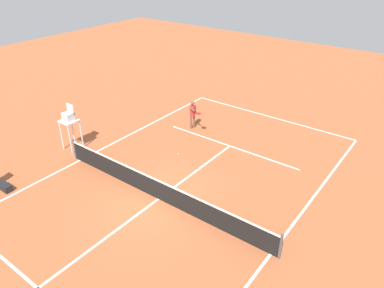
{
  "coord_description": "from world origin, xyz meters",
  "views": [
    {
      "loc": [
        -8.48,
        8.95,
        9.43
      ],
      "look_at": [
        0.86,
        -3.47,
        0.8
      ],
      "focal_mm": 34.18,
      "sensor_mm": 36.0,
      "label": 1
    }
  ],
  "objects_px": {
    "tennis_ball": "(178,154)",
    "equipment_bag": "(5,187)",
    "player_serving": "(193,113)",
    "umpire_chair": "(69,120)"
  },
  "relations": [
    {
      "from": "player_serving",
      "to": "equipment_bag",
      "type": "xyz_separation_m",
      "value": [
        2.94,
        9.67,
        -0.84
      ]
    },
    {
      "from": "tennis_ball",
      "to": "equipment_bag",
      "type": "bearing_deg",
      "value": 58.86
    },
    {
      "from": "equipment_bag",
      "to": "tennis_ball",
      "type": "bearing_deg",
      "value": -121.14
    },
    {
      "from": "player_serving",
      "to": "equipment_bag",
      "type": "relative_size",
      "value": 2.19
    },
    {
      "from": "player_serving",
      "to": "equipment_bag",
      "type": "height_order",
      "value": "player_serving"
    },
    {
      "from": "player_serving",
      "to": "equipment_bag",
      "type": "bearing_deg",
      "value": 4.96
    },
    {
      "from": "tennis_ball",
      "to": "equipment_bag",
      "type": "relative_size",
      "value": 0.09
    },
    {
      "from": "player_serving",
      "to": "umpire_chair",
      "type": "relative_size",
      "value": 0.69
    },
    {
      "from": "umpire_chair",
      "to": "equipment_bag",
      "type": "height_order",
      "value": "umpire_chair"
    },
    {
      "from": "player_serving",
      "to": "tennis_ball",
      "type": "distance_m",
      "value": 3.21
    }
  ]
}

